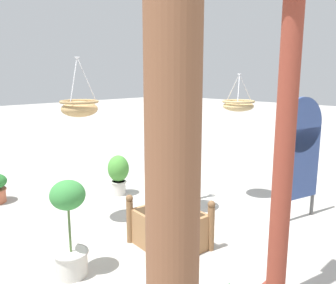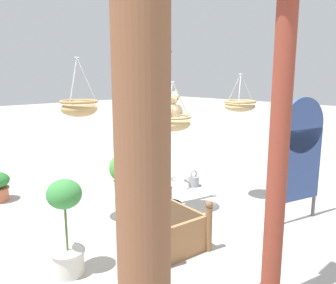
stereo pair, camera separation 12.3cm
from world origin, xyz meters
name	(u,v)px [view 1 (the left image)]	position (x,y,z in m)	size (l,w,h in m)	color
ground_plane	(165,214)	(0.00, 0.00, 0.00)	(40.00, 40.00, 0.00)	#ADAAA3
display_pole_central	(167,161)	(-0.24, -0.20, 0.71)	(0.44, 0.44, 2.31)	black
hanging_basket_with_teddy	(172,122)	(-0.09, 0.05, 1.34)	(0.54, 0.54, 0.68)	tan
teddy_bear	(173,109)	(-0.09, 0.07, 1.53)	(0.30, 0.27, 0.43)	#D1B789
hanging_basket_left_high	(238,105)	(-1.19, 0.39, 1.53)	(0.49, 0.49, 0.57)	tan
hanging_basket_right_low	(79,108)	(1.03, -0.48, 1.58)	(0.48, 0.48, 0.74)	tan
greenhouse_pillar_left	(173,246)	(2.57, 2.63, 1.43)	(0.34, 0.34, 2.95)	brown
greenhouse_pillar_far_back	(284,161)	(0.75, 2.11, 1.30)	(0.31, 0.31, 2.70)	brown
wooden_planter_box	(169,227)	(0.64, 0.71, 0.23)	(0.78, 0.90, 0.60)	#9E7047
potted_plant_tall_leafy	(159,172)	(-1.06, -1.23, 0.17)	(0.49, 0.44, 0.38)	#4C4C51
potted_plant_bushy_green	(69,227)	(1.76, 0.44, 0.51)	(0.35, 0.35, 0.99)	beige
potted_plant_conical_shrub	(118,172)	(-0.03, -1.14, 0.38)	(0.35, 0.35, 0.68)	beige
display_sign_board	(300,149)	(-1.15, 1.42, 1.00)	(0.73, 0.24, 1.70)	#334C8C
watering_can	(191,181)	(-1.23, -0.56, 0.10)	(0.35, 0.20, 0.30)	gray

